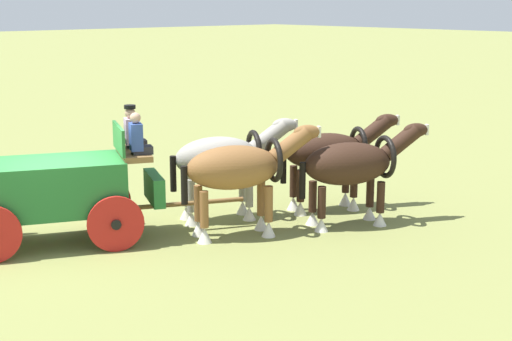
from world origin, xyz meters
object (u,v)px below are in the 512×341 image
(draft_horse_rear_off, at_px, (240,170))
(draft_horse_lead_near, at_px, (330,154))
(draft_horse_lead_off, at_px, (353,166))
(draft_horse_rear_near, at_px, (223,160))
(show_wagon, at_px, (59,187))

(draft_horse_rear_off, distance_m, draft_horse_lead_near, 2.92)
(draft_horse_lead_near, height_order, draft_horse_lead_off, draft_horse_lead_near)
(draft_horse_rear_near, bearing_deg, draft_horse_lead_near, -24.13)
(draft_horse_rear_near, relative_size, draft_horse_lead_near, 1.00)
(draft_horse_lead_off, bearing_deg, draft_horse_rear_near, 129.31)
(draft_horse_lead_near, bearing_deg, show_wagon, 161.81)
(show_wagon, height_order, draft_horse_rear_off, show_wagon)
(show_wagon, bearing_deg, draft_horse_rear_off, -34.27)
(draft_horse_lead_near, relative_size, draft_horse_lead_off, 0.97)
(draft_horse_rear_near, bearing_deg, draft_horse_lead_off, -50.69)
(draft_horse_lead_near, bearing_deg, draft_horse_rear_near, 155.87)
(show_wagon, distance_m, draft_horse_lead_off, 6.27)
(show_wagon, bearing_deg, draft_horse_lead_off, -30.09)
(draft_horse_lead_off, bearing_deg, show_wagon, 149.91)
(draft_horse_rear_near, relative_size, draft_horse_rear_off, 0.98)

